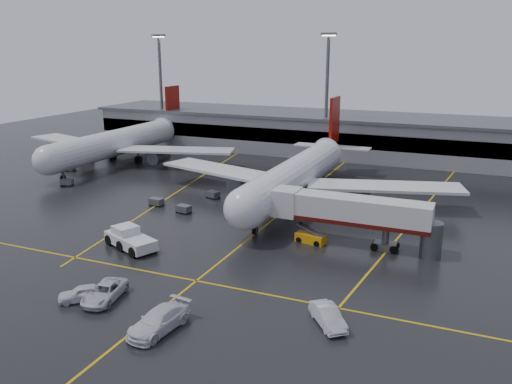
% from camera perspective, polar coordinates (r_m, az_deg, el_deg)
% --- Properties ---
extents(ground, '(220.00, 220.00, 0.00)m').
position_cam_1_polar(ground, '(72.76, 2.07, -2.82)').
color(ground, black).
rests_on(ground, ground).
extents(apron_line_centre, '(0.25, 90.00, 0.02)m').
position_cam_1_polar(apron_line_centre, '(72.75, 2.07, -2.81)').
color(apron_line_centre, gold).
rests_on(apron_line_centre, ground).
extents(apron_line_stop, '(60.00, 0.25, 0.02)m').
position_cam_1_polar(apron_line_stop, '(54.21, -6.46, -9.52)').
color(apron_line_stop, gold).
rests_on(apron_line_stop, ground).
extents(apron_line_left, '(9.99, 69.35, 0.02)m').
position_cam_1_polar(apron_line_left, '(89.84, -7.57, 0.63)').
color(apron_line_left, gold).
rests_on(apron_line_left, ground).
extents(apron_line_right, '(7.57, 69.64, 0.02)m').
position_cam_1_polar(apron_line_right, '(78.22, 17.20, -2.20)').
color(apron_line_right, gold).
rests_on(apron_line_right, ground).
extents(terminal, '(122.00, 19.00, 8.60)m').
position_cam_1_polar(terminal, '(116.61, 10.66, 6.08)').
color(terminal, gray).
rests_on(terminal, ground).
extents(light_mast_left, '(3.00, 1.20, 25.45)m').
position_cam_1_polar(light_mast_left, '(127.57, -10.25, 11.49)').
color(light_mast_left, '#595B60').
rests_on(light_mast_left, ground).
extents(light_mast_mid, '(3.00, 1.20, 25.45)m').
position_cam_1_polar(light_mast_mid, '(110.89, 7.67, 11.03)').
color(light_mast_mid, '#595B60').
rests_on(light_mast_mid, ground).
extents(main_airliner, '(48.80, 45.60, 14.10)m').
position_cam_1_polar(main_airliner, '(80.40, 4.59, 2.04)').
color(main_airliner, silver).
rests_on(main_airliner, ground).
extents(second_airliner, '(48.80, 45.60, 14.10)m').
position_cam_1_polar(second_airliner, '(110.59, -14.45, 5.30)').
color(second_airliner, silver).
rests_on(second_airliner, ground).
extents(jet_bridge, '(19.90, 3.40, 6.05)m').
position_cam_1_polar(jet_bridge, '(62.81, 10.27, -2.28)').
color(jet_bridge, silver).
rests_on(jet_bridge, ground).
extents(pushback_tractor, '(7.81, 5.53, 2.59)m').
position_cam_1_polar(pushback_tractor, '(63.63, -13.49, -5.00)').
color(pushback_tractor, silver).
rests_on(pushback_tractor, ground).
extents(belt_loader, '(3.80, 2.21, 2.27)m').
position_cam_1_polar(belt_loader, '(64.00, 5.91, -4.97)').
color(belt_loader, orange).
rests_on(belt_loader, ground).
extents(service_van_a, '(3.57, 5.99, 1.56)m').
position_cam_1_polar(service_van_a, '(51.81, -16.05, -10.35)').
color(service_van_a, silver).
rests_on(service_van_a, ground).
extents(service_van_b, '(3.34, 6.56, 1.82)m').
position_cam_1_polar(service_van_b, '(45.64, -10.46, -13.50)').
color(service_van_b, silver).
rests_on(service_van_b, ground).
extents(service_van_c, '(4.37, 4.90, 1.61)m').
position_cam_1_polar(service_van_c, '(46.20, 7.77, -13.14)').
color(service_van_c, silver).
rests_on(service_van_c, ground).
extents(service_van_d, '(4.50, 4.17, 1.50)m').
position_cam_1_polar(service_van_d, '(52.28, -18.24, -10.34)').
color(service_van_d, silver).
rests_on(service_van_d, ground).
extents(baggage_cart_a, '(2.18, 1.60, 1.12)m').
position_cam_1_polar(baggage_cart_a, '(75.41, -7.82, -1.79)').
color(baggage_cart_a, '#595B60').
rests_on(baggage_cart_a, ground).
extents(baggage_cart_b, '(2.12, 1.49, 1.12)m').
position_cam_1_polar(baggage_cart_b, '(79.51, -10.70, -1.01)').
color(baggage_cart_b, '#595B60').
rests_on(baggage_cart_b, ground).
extents(baggage_cart_c, '(2.31, 1.88, 1.12)m').
position_cam_1_polar(baggage_cart_c, '(82.21, -4.69, -0.24)').
color(baggage_cart_c, '#595B60').
rests_on(baggage_cart_c, ground).
extents(baggage_cart_d, '(2.31, 1.87, 1.12)m').
position_cam_1_polar(baggage_cart_d, '(105.96, -19.53, 2.49)').
color(baggage_cart_d, '#595B60').
rests_on(baggage_cart_d, ground).
extents(baggage_cart_e, '(2.35, 1.98, 1.12)m').
position_cam_1_polar(baggage_cart_e, '(94.93, -19.77, 1.03)').
color(baggage_cart_e, '#595B60').
rests_on(baggage_cart_e, ground).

